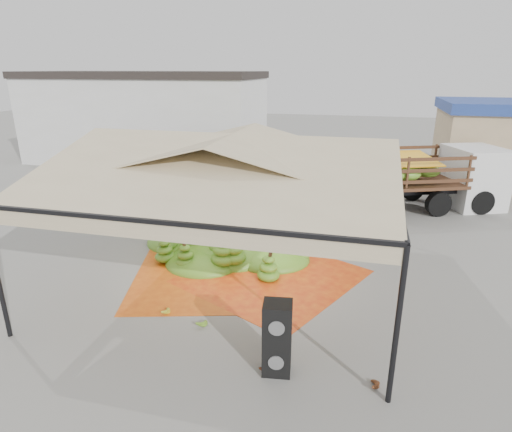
% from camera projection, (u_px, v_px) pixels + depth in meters
% --- Properties ---
extents(ground, '(90.00, 90.00, 0.00)m').
position_uv_depth(ground, '(236.00, 275.00, 12.15)').
color(ground, slate).
rests_on(ground, ground).
extents(canopy_tent, '(8.10, 8.10, 4.00)m').
position_uv_depth(canopy_tent, '(234.00, 161.00, 11.07)').
color(canopy_tent, black).
rests_on(canopy_tent, ground).
extents(building_white, '(14.30, 6.30, 5.40)m').
position_uv_depth(building_white, '(146.00, 117.00, 26.40)').
color(building_white, silver).
rests_on(building_white, ground).
extents(building_tan, '(6.30, 5.30, 4.10)m').
position_uv_depth(building_tan, '(505.00, 143.00, 21.07)').
color(building_tan, tan).
rests_on(building_tan, ground).
extents(tarp_left, '(5.22, 5.08, 0.01)m').
position_uv_depth(tarp_left, '(211.00, 276.00, 12.08)').
color(tarp_left, '#D66114').
rests_on(tarp_left, ground).
extents(tarp_right, '(5.58, 5.67, 0.01)m').
position_uv_depth(tarp_right, '(273.00, 276.00, 12.08)').
color(tarp_right, orange).
rests_on(tarp_right, ground).
extents(banana_heap, '(6.66, 5.85, 1.25)m').
position_uv_depth(banana_heap, '(227.00, 233.00, 13.55)').
color(banana_heap, '#366E17').
rests_on(banana_heap, ground).
extents(hand_yellow_a, '(0.49, 0.45, 0.18)m').
position_uv_depth(hand_yellow_a, '(268.00, 304.00, 10.51)').
color(hand_yellow_a, gold).
rests_on(hand_yellow_a, ground).
extents(hand_yellow_b, '(0.42, 0.35, 0.19)m').
position_uv_depth(hand_yellow_b, '(163.00, 309.00, 10.27)').
color(hand_yellow_b, gold).
rests_on(hand_yellow_b, ground).
extents(hand_red_a, '(0.56, 0.53, 0.20)m').
position_uv_depth(hand_red_a, '(264.00, 364.00, 8.34)').
color(hand_red_a, '#532913').
rests_on(hand_red_a, ground).
extents(hand_red_b, '(0.41, 0.34, 0.18)m').
position_uv_depth(hand_red_b, '(371.00, 382.00, 7.88)').
color(hand_red_b, '#602D15').
rests_on(hand_red_b, ground).
extents(hand_green, '(0.53, 0.50, 0.19)m').
position_uv_depth(hand_green, '(200.00, 321.00, 9.80)').
color(hand_green, '#53821B').
rests_on(hand_green, ground).
extents(hanging_bunches, '(4.74, 0.24, 0.20)m').
position_uv_depth(hanging_bunches, '(279.00, 180.00, 11.96)').
color(hanging_bunches, '#417C19').
rests_on(hanging_bunches, ground).
extents(speaker_stack, '(0.60, 0.54, 1.50)m').
position_uv_depth(speaker_stack, '(277.00, 338.00, 8.07)').
color(speaker_stack, black).
rests_on(speaker_stack, ground).
extents(banana_leaves, '(0.96, 1.36, 3.70)m').
position_uv_depth(banana_leaves, '(148.00, 240.00, 14.64)').
color(banana_leaves, '#247920').
rests_on(banana_leaves, ground).
extents(vendor, '(0.74, 0.62, 1.72)m').
position_uv_depth(vendor, '(311.00, 203.00, 15.78)').
color(vendor, gray).
rests_on(vendor, ground).
extents(truck_left, '(5.97, 2.57, 1.99)m').
position_uv_depth(truck_left, '(215.00, 168.00, 19.73)').
color(truck_left, '#4D2919').
rests_on(truck_left, ground).
extents(truck_right, '(7.67, 5.00, 2.49)m').
position_uv_depth(truck_right, '(421.00, 172.00, 17.54)').
color(truck_right, '#4E2B1A').
rests_on(truck_right, ground).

